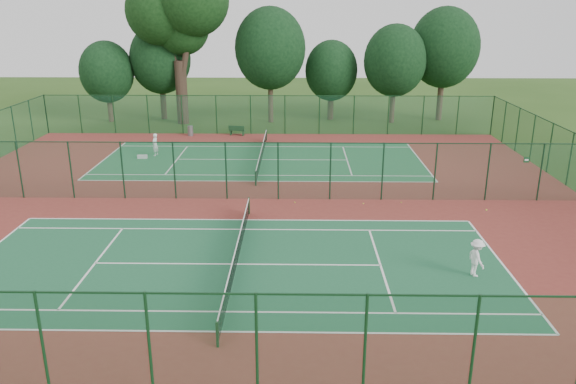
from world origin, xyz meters
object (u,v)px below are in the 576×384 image
(player_far, at_px, (155,145))
(bench, at_px, (237,130))
(big_tree, at_px, (178,10))
(player_near, at_px, (477,258))
(kit_bag, at_px, (142,157))
(trash_bin, at_px, (190,131))

(player_far, height_order, bench, player_far)
(player_far, relative_size, big_tree, 0.11)
(player_near, distance_m, big_tree, 39.07)
(kit_bag, height_order, big_tree, big_tree)
(trash_bin, bearing_deg, kit_bag, -105.66)
(trash_bin, height_order, bench, bench)
(big_tree, bearing_deg, player_near, -60.22)
(bench, distance_m, kit_bag, 10.31)
(trash_bin, bearing_deg, big_tree, 105.68)
(player_near, relative_size, big_tree, 0.11)
(trash_bin, distance_m, big_tree, 11.83)
(bench, xyz_separation_m, big_tree, (-5.74, 5.58, 10.17))
(bench, height_order, big_tree, big_tree)
(player_near, bearing_deg, kit_bag, 32.61)
(player_far, distance_m, trash_bin, 7.21)
(player_near, xyz_separation_m, player_far, (-18.57, 20.00, 0.03))
(trash_bin, bearing_deg, bench, 2.69)
(player_near, height_order, kit_bag, player_near)
(player_far, distance_m, kit_bag, 1.40)
(bench, relative_size, kit_bag, 2.05)
(player_near, distance_m, bench, 30.21)
(player_far, xyz_separation_m, big_tree, (-0.21, 12.83, 9.76))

